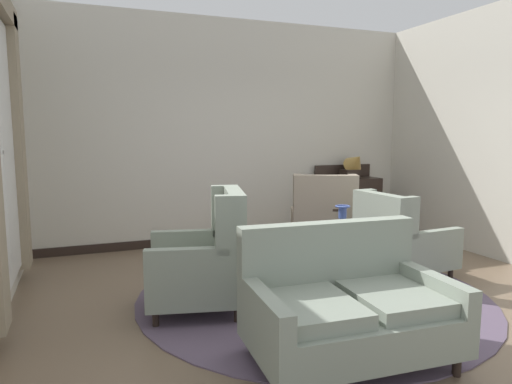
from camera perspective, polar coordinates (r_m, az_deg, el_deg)
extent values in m
plane|color=brown|center=(4.54, 8.79, -13.69)|extent=(7.98, 7.98, 0.00)
cube|color=beige|center=(6.84, -2.90, 7.38)|extent=(5.86, 0.08, 3.24)
cube|color=beige|center=(6.72, 27.01, 6.58)|extent=(0.08, 3.97, 3.24)
cube|color=black|center=(6.96, -2.68, -5.58)|extent=(5.70, 0.03, 0.12)
cylinder|color=#5B4C60|center=(4.78, 6.97, -12.46)|extent=(3.48, 3.48, 0.01)
cube|color=white|center=(4.68, -29.02, 4.32)|extent=(0.02, 1.49, 2.45)
cube|color=white|center=(4.68, -29.00, 4.32)|extent=(0.02, 0.04, 2.37)
cube|color=white|center=(4.68, -29.00, 4.32)|extent=(0.02, 1.41, 0.04)
cube|color=gray|center=(5.55, -27.38, 5.29)|extent=(0.10, 0.32, 2.67)
cylinder|color=black|center=(4.60, 9.87, -6.77)|extent=(0.90, 0.90, 0.03)
cylinder|color=black|center=(4.66, 9.81, -9.60)|extent=(0.10, 0.10, 0.44)
cube|color=black|center=(4.85, 12.06, -11.93)|extent=(0.28, 0.07, 0.07)
cube|color=black|center=(4.83, 7.36, -11.87)|extent=(0.20, 0.27, 0.07)
cube|color=black|center=(4.53, 9.89, -13.26)|extent=(0.18, 0.28, 0.07)
cylinder|color=#384C93|center=(4.58, 10.59, -6.48)|extent=(0.09, 0.09, 0.02)
ellipsoid|color=#384C93|center=(4.55, 10.63, -4.78)|extent=(0.16, 0.16, 0.25)
cylinder|color=#384C93|center=(4.51, 10.69, -2.48)|extent=(0.08, 0.08, 0.12)
torus|color=#384C93|center=(4.50, 10.71, -1.75)|extent=(0.15, 0.15, 0.02)
cube|color=gray|center=(3.41, 11.69, -16.05)|extent=(1.45, 0.95, 0.27)
cube|color=gray|center=(3.59, 8.92, -7.93)|extent=(1.42, 0.21, 0.54)
cube|color=gray|center=(3.18, 7.12, -14.14)|extent=(0.60, 0.71, 0.10)
cube|color=gray|center=(3.47, 16.67, -12.50)|extent=(0.60, 0.71, 0.10)
cube|color=gray|center=(3.03, 1.20, -14.24)|extent=(0.15, 0.78, 0.19)
cube|color=gray|center=(3.64, 21.28, -10.96)|extent=(0.15, 0.78, 0.19)
cylinder|color=black|center=(3.57, 23.64, -19.14)|extent=(0.06, 0.06, 0.14)
cylinder|color=black|center=(3.58, -0.37, -18.40)|extent=(0.06, 0.06, 0.14)
cylinder|color=black|center=(4.07, 16.71, -15.37)|extent=(0.06, 0.06, 0.14)
cube|color=gray|center=(6.09, 8.17, -5.40)|extent=(1.03, 1.04, 0.28)
cube|color=gray|center=(5.68, 8.61, -1.36)|extent=(0.77, 0.43, 0.69)
cube|color=gray|center=(5.81, 11.86, -0.42)|extent=(0.17, 0.22, 0.52)
cube|color=gray|center=(5.73, 5.14, -0.40)|extent=(0.17, 0.22, 0.52)
cube|color=gray|center=(6.14, 11.33, -3.15)|extent=(0.36, 0.68, 0.18)
cube|color=gray|center=(6.07, 4.96, -3.16)|extent=(0.36, 0.68, 0.18)
cylinder|color=black|center=(6.49, 10.58, -6.58)|extent=(0.06, 0.06, 0.14)
cylinder|color=black|center=(6.43, 5.06, -6.61)|extent=(0.06, 0.06, 0.14)
cylinder|color=black|center=(5.88, 11.50, -8.07)|extent=(0.06, 0.06, 0.14)
cylinder|color=black|center=(5.81, 5.39, -8.14)|extent=(0.06, 0.06, 0.14)
cube|color=gray|center=(5.49, 18.05, -7.22)|extent=(0.97, 0.84, 0.27)
cube|color=gray|center=(5.14, 15.08, -3.30)|extent=(0.20, 0.78, 0.57)
cube|color=gray|center=(4.94, 18.41, -3.04)|extent=(0.21, 0.11, 0.43)
cube|color=gray|center=(5.44, 13.55, -1.93)|extent=(0.21, 0.11, 0.43)
cube|color=gray|center=(5.24, 21.07, -5.48)|extent=(0.82, 0.16, 0.19)
cube|color=gray|center=(5.71, 16.21, -4.24)|extent=(0.82, 0.16, 0.19)
cylinder|color=black|center=(5.60, 22.99, -9.32)|extent=(0.06, 0.06, 0.14)
cylinder|color=black|center=(6.00, 18.62, -8.00)|extent=(0.06, 0.06, 0.14)
cylinder|color=black|center=(5.08, 17.19, -10.76)|extent=(0.06, 0.06, 0.14)
cylinder|color=black|center=(5.52, 12.87, -9.14)|extent=(0.06, 0.06, 0.14)
cube|color=gray|center=(4.30, -7.46, -10.67)|extent=(1.01, 0.98, 0.31)
cube|color=gray|center=(4.19, -2.72, -4.19)|extent=(0.32, 0.82, 0.66)
cube|color=gray|center=(4.51, -4.28, -2.34)|extent=(0.22, 0.14, 0.50)
cube|color=gray|center=(3.82, -3.60, -4.13)|extent=(0.22, 0.14, 0.50)
cube|color=gray|center=(4.56, -8.19, -6.09)|extent=(0.75, 0.27, 0.22)
cube|color=gray|center=(3.88, -8.22, -8.52)|extent=(0.75, 0.27, 0.22)
cylinder|color=black|center=(4.69, -11.74, -12.14)|extent=(0.06, 0.06, 0.14)
cylinder|color=black|center=(4.09, -12.34, -15.16)|extent=(0.06, 0.06, 0.14)
cylinder|color=black|center=(4.69, -3.16, -11.98)|extent=(0.06, 0.06, 0.14)
cylinder|color=black|center=(4.09, -2.38, -14.97)|extent=(0.06, 0.06, 0.14)
cylinder|color=black|center=(5.89, 9.56, -1.83)|extent=(0.52, 0.52, 0.03)
cylinder|color=black|center=(5.96, 9.48, -5.18)|extent=(0.07, 0.07, 0.67)
cylinder|color=black|center=(6.03, 9.42, -8.11)|extent=(0.34, 0.34, 0.04)
cube|color=black|center=(7.43, 11.35, -1.41)|extent=(1.00, 0.40, 0.81)
cube|color=black|center=(7.53, 10.71, 2.58)|extent=(1.00, 0.04, 0.20)
cube|color=black|center=(7.16, 8.84, -5.38)|extent=(0.06, 0.06, 0.10)
cube|color=black|center=(7.64, 14.74, -4.72)|extent=(0.06, 0.06, 0.10)
cube|color=black|center=(7.42, 7.67, -4.91)|extent=(0.06, 0.06, 0.10)
cube|color=black|center=(7.88, 13.45, -4.31)|extent=(0.06, 0.06, 0.10)
cube|color=black|center=(7.36, 11.52, 2.21)|extent=(0.24, 0.24, 0.14)
cone|color=#B28942|center=(7.31, 12.30, 3.77)|extent=(0.32, 0.41, 0.40)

